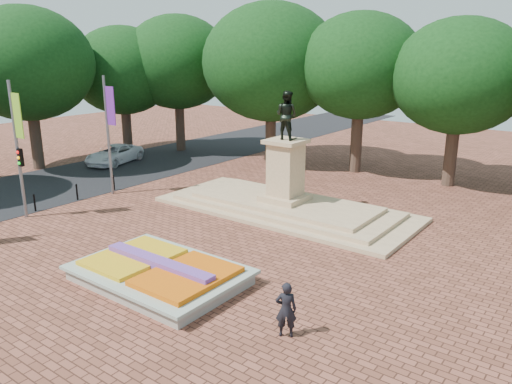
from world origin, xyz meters
TOP-DOWN VIEW (x-y plane):
  - ground at (0.00, 0.00)m, footprint 90.00×90.00m
  - asphalt_street at (-15.00, 5.00)m, footprint 9.00×90.00m
  - flower_bed at (1.03, -2.00)m, footprint 6.30×4.30m
  - monument at (0.00, 8.00)m, footprint 14.00×6.00m
  - tree_row_back at (2.33, 18.00)m, footprint 44.80×8.80m
  - tree_row_street at (-19.50, 4.67)m, footprint 8.40×25.40m
  - banner_poles at (-10.08, -1.31)m, footprint 0.88×11.17m
  - bollard_row at (-10.70, -1.50)m, footprint 0.12×13.12m
  - van at (-16.93, 9.87)m, footprint 3.64×5.51m
  - pedestrian at (6.84, -2.23)m, footprint 0.78×0.71m

SIDE VIEW (x-z plane):
  - ground at x=0.00m, z-range 0.00..0.00m
  - asphalt_street at x=-15.00m, z-range 0.00..0.02m
  - flower_bed at x=1.03m, z-range -0.08..0.83m
  - bollard_row at x=-10.70m, z-range 0.04..1.02m
  - van at x=-16.93m, z-range 0.00..1.41m
  - monument at x=0.00m, z-range -2.32..4.09m
  - pedestrian at x=6.84m, z-range 0.00..1.78m
  - banner_poles at x=-10.08m, z-range 0.38..7.38m
  - tree_row_street at x=-19.50m, z-range 1.40..11.38m
  - tree_row_back at x=2.33m, z-range 1.46..11.89m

